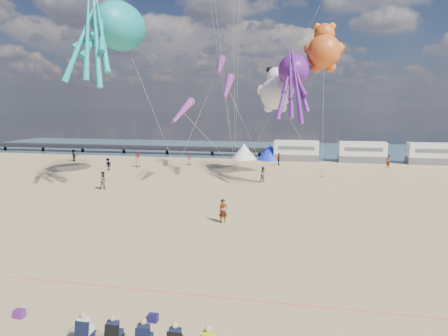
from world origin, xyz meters
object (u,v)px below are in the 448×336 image
beachgoer_4 (74,155)px  sandbag_c (322,177)px  beachgoer_0 (190,160)px  beachgoer_3 (279,159)px  spectator_row (145,335)px  sandbag_b (242,170)px  beachgoer_2 (108,164)px  kite_octopus_teal (119,26)px  motorhome_0 (296,151)px  sandbag_a (176,169)px  beachgoer_7 (263,175)px  kite_octopus_purple (294,70)px  tent_blue (270,152)px  cooler_navy (153,318)px  sandbag_e (235,169)px  kite_teddy_orange (324,52)px  standing_person (223,211)px  kite_panda (275,94)px  tent_white (244,151)px  motorhome_2 (432,154)px  beachgoer_1 (104,181)px  motorhome_1 (362,152)px  windsock_mid (228,87)px  beachgoer_6 (138,160)px  windsock_right (182,111)px  cooler_purple (19,314)px  windsock_left (220,66)px

beachgoer_4 → sandbag_c: size_ratio=3.60×
beachgoer_0 → beachgoer_3: (12.14, 2.51, 0.08)m
spectator_row → sandbag_b: (-2.65, 37.85, -0.54)m
beachgoer_2 → kite_octopus_teal: 17.93m
motorhome_0 → sandbag_a: bearing=-140.2°
beachgoer_7 → kite_octopus_purple: bearing=-7.5°
tent_blue → cooler_navy: (-0.32, -47.41, -1.05)m
beachgoer_0 → beachgoer_3: beachgoer_3 is taller
sandbag_e → kite_teddy_orange: (10.46, -6.31, 13.68)m
sandbag_c → cooler_navy: bearing=-102.9°
sandbag_a → kite_teddy_orange: 22.85m
tent_blue → sandbag_a: bearing=-131.3°
standing_person → kite_panda: kite_panda is taller
standing_person → sandbag_e: size_ratio=3.43×
sandbag_a → tent_white: bearing=60.9°
motorhome_2 → beachgoer_1: bearing=-145.9°
motorhome_0 → beachgoer_7: size_ratio=3.91×
beachgoer_3 → beachgoer_1: bearing=128.8°
sandbag_b → spectator_row: bearing=-86.0°
motorhome_1 → tent_white: size_ratio=1.65×
cooler_navy → windsock_mid: windsock_mid is taller
beachgoer_6 → windsock_right: size_ratio=0.41×
motorhome_0 → sandbag_c: (3.34, -14.05, -1.39)m
motorhome_2 → tent_white: 27.00m
sandbag_e → kite_octopus_teal: kite_octopus_teal is taller
motorhome_2 → kite_teddy_orange: (-16.11, -16.63, 12.29)m
beachgoer_4 → sandbag_e: 25.11m
beachgoer_6 → sandbag_c: beachgoer_6 is taller
kite_teddy_orange → cooler_purple: bearing=-125.5°
sandbag_b → sandbag_c: bearing=-14.8°
cooler_purple → tent_white: bearing=88.1°
beachgoer_2 → spectator_row: bearing=-41.4°
tent_blue → sandbag_a: tent_blue is taller
beachgoer_0 → kite_teddy_orange: (17.29, -8.81, 13.02)m
standing_person → kite_teddy_orange: size_ratio=0.28×
sandbag_e → windsock_right: (-3.75, -10.55, 7.55)m
motorhome_1 → standing_person: bearing=-112.1°
beachgoer_0 → beachgoer_3: 12.40m
sandbag_b → kite_teddy_orange: bearing=-28.9°
windsock_mid → beachgoer_4: bearing=153.7°
cooler_purple → windsock_mid: size_ratio=0.07×
cooler_navy → beachgoer_7: 29.03m
motorhome_1 → windsock_left: 25.22m
kite_octopus_teal → tent_white: bearing=56.7°
beachgoer_6 → windsock_right: bearing=-39.7°
kite_teddy_orange → sandbag_e: bearing=134.9°
beachgoer_3 → windsock_left: windsock_left is taller
sandbag_b → windsock_right: bearing=-117.2°
kite_octopus_purple → windsock_mid: 7.33m
kite_teddy_orange → beachgoer_4: bearing=151.6°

